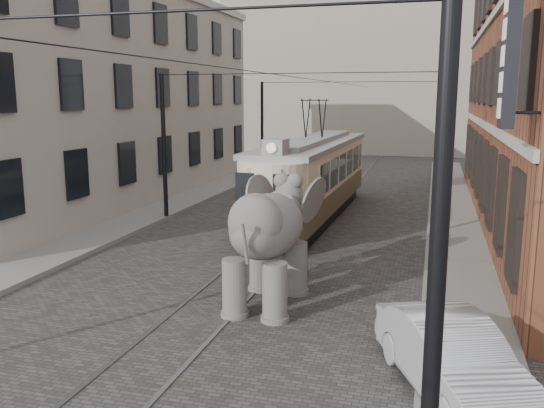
% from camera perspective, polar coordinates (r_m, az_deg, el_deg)
% --- Properties ---
extents(ground, '(120.00, 120.00, 0.00)m').
position_cam_1_polar(ground, '(17.15, -2.32, -6.68)').
color(ground, '#42403D').
extents(tram_rails, '(1.54, 80.00, 0.02)m').
position_cam_1_polar(tram_rails, '(17.14, -2.32, -6.64)').
color(tram_rails, slate).
rests_on(tram_rails, ground).
extents(sidewalk_right, '(2.00, 60.00, 0.15)m').
position_cam_1_polar(sidewalk_right, '(16.37, 18.27, -7.80)').
color(sidewalk_right, slate).
rests_on(sidewalk_right, ground).
extents(sidewalk_left, '(2.00, 60.00, 0.15)m').
position_cam_1_polar(sidewalk_left, '(20.05, -20.33, -4.56)').
color(sidewalk_left, slate).
rests_on(sidewalk_left, ground).
extents(stucco_building, '(7.00, 24.00, 10.00)m').
position_cam_1_polar(stucco_building, '(30.21, -16.71, 10.02)').
color(stucco_building, gray).
rests_on(stucco_building, ground).
extents(distant_block, '(28.00, 10.00, 14.00)m').
position_cam_1_polar(distant_block, '(55.82, 10.78, 12.42)').
color(distant_block, gray).
rests_on(distant_block, ground).
extents(catenary, '(11.00, 30.20, 6.00)m').
position_cam_1_polar(catenary, '(21.33, 1.29, 4.99)').
color(catenary, black).
rests_on(catenary, ground).
extents(tram, '(2.85, 12.60, 4.98)m').
position_cam_1_polar(tram, '(24.29, 4.14, 4.45)').
color(tram, beige).
rests_on(tram, ground).
extents(elephant, '(2.88, 5.10, 3.09)m').
position_cam_1_polar(elephant, '(14.09, -0.50, -4.00)').
color(elephant, slate).
rests_on(elephant, ground).
extents(parked_car, '(2.99, 4.28, 1.34)m').
position_cam_1_polar(parked_car, '(10.74, 17.41, -14.28)').
color(parked_car, '#ACADB1').
rests_on(parked_car, ground).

